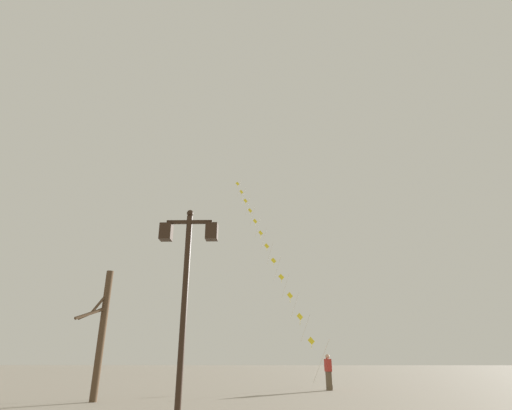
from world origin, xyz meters
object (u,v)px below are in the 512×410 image
at_px(twin_lantern_lamp_post, 186,271).
at_px(kite_train, 267,246).
at_px(kite_flyer, 328,371).
at_px(bare_tree, 101,329).

distance_m(twin_lantern_lamp_post, kite_train, 23.62).
relative_size(kite_train, kite_flyer, 11.41).
relative_size(kite_flyer, bare_tree, 0.35).
distance_m(twin_lantern_lamp_post, bare_tree, 8.44).
height_order(twin_lantern_lamp_post, kite_train, kite_train).
height_order(twin_lantern_lamp_post, kite_flyer, twin_lantern_lamp_post).
bearing_deg(twin_lantern_lamp_post, bare_tree, 123.10).
relative_size(twin_lantern_lamp_post, kite_flyer, 2.86).
bearing_deg(twin_lantern_lamp_post, kite_train, 84.87).
relative_size(kite_train, bare_tree, 4.00).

